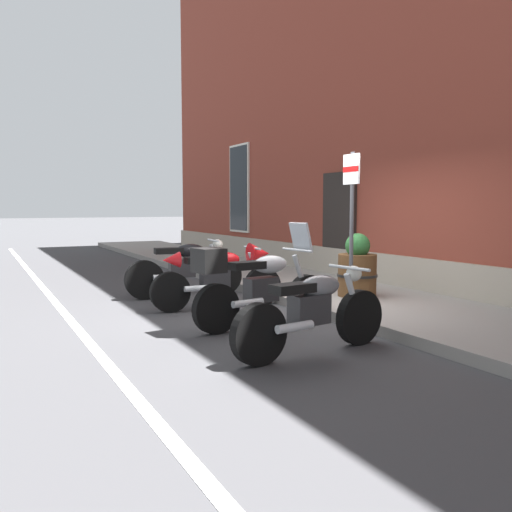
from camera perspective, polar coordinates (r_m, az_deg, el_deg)
ground_plane at (r=8.29m, az=4.63°, el=-5.83°), size 140.00×140.00×0.00m
sidewalk at (r=9.00m, az=11.47°, el=-4.57°), size 30.29×2.52×0.14m
lane_stripe at (r=7.16m, az=-17.86°, el=-7.82°), size 30.29×0.12×0.01m
motorcycle_black_naked at (r=9.55m, az=-7.41°, el=-1.36°), size 0.62×2.09×1.00m
motorcycle_red_sport at (r=8.46m, az=-3.47°, el=-1.79°), size 0.62×2.14×1.01m
motorcycle_silver_touring at (r=7.09m, az=0.12°, el=-3.02°), size 0.71×2.12×1.37m
motorcycle_grey_naked at (r=5.87m, az=6.15°, el=-5.80°), size 0.63×2.06×0.92m
parking_sign at (r=8.13m, az=10.03°, el=5.24°), size 0.36×0.07×2.24m
barrel_planter at (r=8.89m, az=10.62°, el=-1.42°), size 0.65×0.65×1.02m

